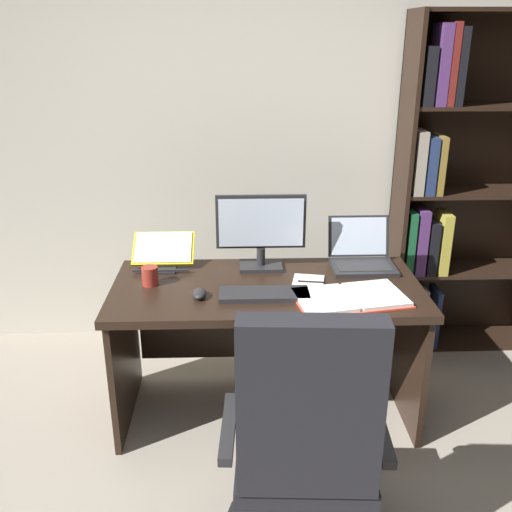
{
  "coord_description": "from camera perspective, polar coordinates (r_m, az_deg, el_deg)",
  "views": [
    {
      "loc": [
        -0.1,
        -1.39,
        1.87
      ],
      "look_at": [
        -0.02,
        1.11,
        0.9
      ],
      "focal_mm": 40.23,
      "sensor_mm": 36.0,
      "label": 1
    }
  ],
  "objects": [
    {
      "name": "wall_back",
      "position": [
        3.53,
        -0.3,
        13.86
      ],
      "size": [
        5.13,
        0.12,
        2.84
      ],
      "primitive_type": "cube",
      "color": "beige",
      "rests_on": "ground"
    },
    {
      "name": "open_binder",
      "position": [
        2.68,
        9.36,
        -4.11
      ],
      "size": [
        0.55,
        0.38,
        0.02
      ],
      "rotation": [
        0.0,
        0.0,
        0.18
      ],
      "color": "#DB422D",
      "rests_on": "desk"
    },
    {
      "name": "pen",
      "position": [
        2.82,
        5.59,
        -2.56
      ],
      "size": [
        0.14,
        0.03,
        0.01
      ],
      "primitive_type": "cylinder",
      "rotation": [
        0.0,
        1.57,
        -0.16
      ],
      "color": "black",
      "rests_on": "notepad"
    },
    {
      "name": "laptop",
      "position": [
        3.06,
        10.46,
        -0.05
      ],
      "size": [
        0.33,
        0.3,
        0.24
      ],
      "color": "#232326",
      "rests_on": "desk"
    },
    {
      "name": "computer_mouse",
      "position": [
        2.68,
        -5.63,
        -3.75
      ],
      "size": [
        0.06,
        0.1,
        0.04
      ],
      "primitive_type": "ellipsoid",
      "color": "#232326",
      "rests_on": "desk"
    },
    {
      "name": "reading_stand_with_book",
      "position": [
        3.05,
        -9.21,
        0.44
      ],
      "size": [
        0.32,
        0.25,
        0.15
      ],
      "color": "#232326",
      "rests_on": "desk"
    },
    {
      "name": "notepad",
      "position": [
        2.82,
        5.18,
        -2.74
      ],
      "size": [
        0.19,
        0.24,
        0.01
      ],
      "primitive_type": "cube",
      "rotation": [
        0.0,
        0.0,
        -0.2
      ],
      "color": "white",
      "rests_on": "desk"
    },
    {
      "name": "coffee_mug",
      "position": [
        2.83,
        -10.5,
        -1.95
      ],
      "size": [
        0.08,
        0.08,
        0.09
      ],
      "primitive_type": "cylinder",
      "color": "maroon",
      "rests_on": "desk"
    },
    {
      "name": "bookshelf",
      "position": [
        3.62,
        19.18,
        5.86
      ],
      "size": [
        0.93,
        0.32,
        2.0
      ],
      "color": "black",
      "rests_on": "ground"
    },
    {
      "name": "office_chair",
      "position": [
        2.19,
        4.89,
        -19.39
      ],
      "size": [
        0.63,
        0.6,
        1.07
      ],
      "rotation": [
        0.0,
        0.0,
        -0.06
      ],
      "color": "#232326",
      "rests_on": "ground"
    },
    {
      "name": "keyboard",
      "position": [
        2.68,
        0.81,
        -3.83
      ],
      "size": [
        0.42,
        0.15,
        0.02
      ],
      "primitive_type": "cube",
      "color": "#232326",
      "rests_on": "desk"
    },
    {
      "name": "desk",
      "position": [
        2.95,
        0.98,
        -5.94
      ],
      "size": [
        1.51,
        0.71,
        0.73
      ],
      "color": "black",
      "rests_on": "ground"
    },
    {
      "name": "monitor",
      "position": [
        2.94,
        0.49,
        2.38
      ],
      "size": [
        0.46,
        0.16,
        0.39
      ],
      "color": "#232326",
      "rests_on": "desk"
    }
  ]
}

